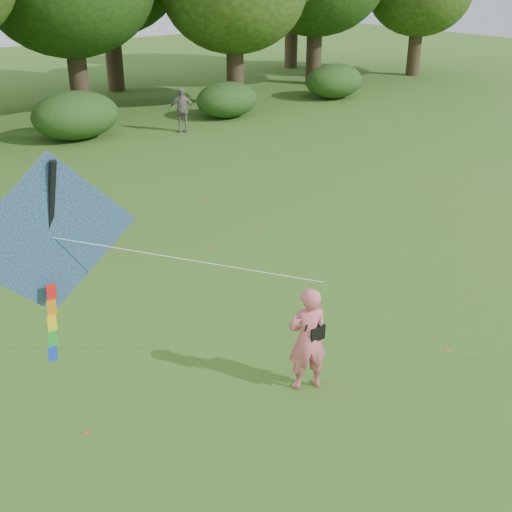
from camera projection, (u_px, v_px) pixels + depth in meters
ground at (335, 368)px, 11.29m from camera, size 100.00×100.00×0.00m
man_kite_flyer at (307, 339)px, 10.42m from camera, size 0.79×0.66×1.85m
bystander_right at (182, 110)px, 26.48m from camera, size 1.15×0.94×1.83m
crossbody_bag at (314, 331)px, 10.41m from camera, size 0.43×0.20×0.72m
flying_kite at (51, 240)px, 9.16m from camera, size 4.88×2.39×3.35m
fallen_leaves at (217, 294)px, 13.76m from camera, size 9.87×11.58×0.01m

